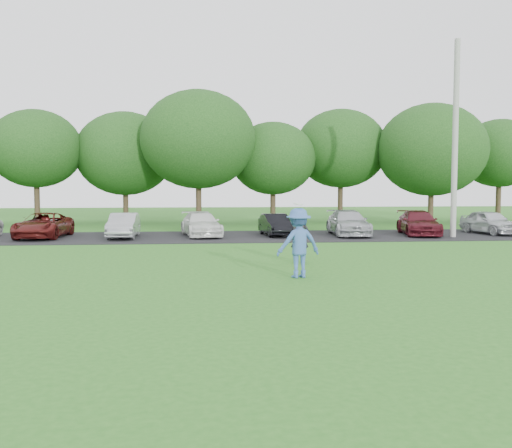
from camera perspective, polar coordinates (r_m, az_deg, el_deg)
The scene contains 7 objects.
ground at distance 15.65m, azimuth 1.22°, elevation -5.65°, with size 100.00×100.00×0.00m, color #26651C.
parking_lot at distance 28.50m, azimuth -1.80°, elevation -1.25°, with size 32.00×6.50×0.03m, color black.
utility_pole at distance 29.71m, azimuth 19.30°, elevation 8.00°, with size 0.28×0.28×9.62m, color #9C9B97.
frisbee_player at distance 16.03m, azimuth 4.27°, elevation -1.90°, with size 1.40×1.01×2.11m.
camera_bystander at distance 19.03m, azimuth 4.42°, elevation -1.44°, with size 0.64×0.47×1.64m.
parked_cars at distance 28.46m, azimuth -2.54°, elevation -0.02°, with size 28.48×4.71×1.25m.
tree_row at distance 38.29m, azimuth -0.47°, elevation 7.42°, with size 42.39×9.85×8.64m.
Camera 1 is at (-1.78, -15.32, 2.62)m, focal length 40.00 mm.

